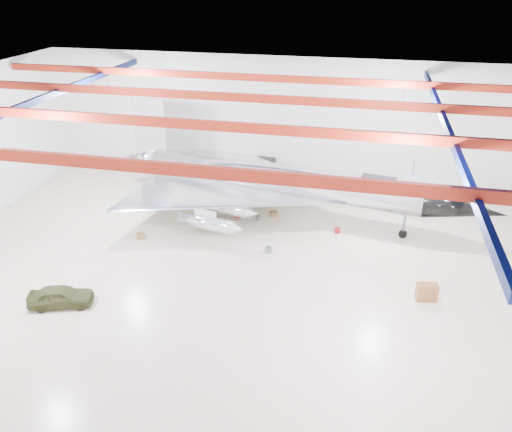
# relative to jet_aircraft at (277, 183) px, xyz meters

# --- Properties ---
(floor) EXTENTS (40.00, 40.00, 0.00)m
(floor) POSITION_rel_jet_aircraft_xyz_m (-1.77, -8.37, -2.67)
(floor) COLOR beige
(floor) RESTS_ON ground
(wall_back) EXTENTS (40.00, 0.00, 40.00)m
(wall_back) POSITION_rel_jet_aircraft_xyz_m (-1.77, 6.63, 2.83)
(wall_back) COLOR silver
(wall_back) RESTS_ON floor
(ceiling) EXTENTS (40.00, 40.00, 0.00)m
(ceiling) POSITION_rel_jet_aircraft_xyz_m (-1.77, -8.37, 8.33)
(ceiling) COLOR #0A0F38
(ceiling) RESTS_ON wall_back
(ceiling_structure) EXTENTS (39.50, 29.50, 1.08)m
(ceiling_structure) POSITION_rel_jet_aircraft_xyz_m (-1.77, -8.37, 7.65)
(ceiling_structure) COLOR maroon
(ceiling_structure) RESTS_ON ceiling
(jet_aircraft) EXTENTS (29.72, 19.62, 8.14)m
(jet_aircraft) POSITION_rel_jet_aircraft_xyz_m (0.00, 0.00, 0.00)
(jet_aircraft) COLOR silver
(jet_aircraft) RESTS_ON floor
(jeep) EXTENTS (3.91, 2.54, 1.24)m
(jeep) POSITION_rel_jet_aircraft_xyz_m (-9.92, -14.18, -2.05)
(jeep) COLOR #383A1D
(jeep) RESTS_ON floor
(desk) EXTENTS (1.27, 0.79, 1.08)m
(desk) POSITION_rel_jet_aircraft_xyz_m (10.57, -9.02, -2.13)
(desk) COLOR brown
(desk) RESTS_ON floor
(crate_ply) EXTENTS (0.68, 0.62, 0.38)m
(crate_ply) POSITION_rel_jet_aircraft_xyz_m (-8.83, -5.88, -2.48)
(crate_ply) COLOR olive
(crate_ply) RESTS_ON floor
(toolbox_red) EXTENTS (0.50, 0.41, 0.34)m
(toolbox_red) POSITION_rel_jet_aircraft_xyz_m (-2.87, -1.04, -2.50)
(toolbox_red) COLOR maroon
(toolbox_red) RESTS_ON floor
(engine_drum) EXTENTS (0.49, 0.49, 0.39)m
(engine_drum) POSITION_rel_jet_aircraft_xyz_m (0.52, -5.74, -2.47)
(engine_drum) COLOR #59595B
(engine_drum) RESTS_ON floor
(parts_bin) EXTENTS (0.65, 0.58, 0.38)m
(parts_bin) POSITION_rel_jet_aircraft_xyz_m (-0.19, -0.26, -2.48)
(parts_bin) COLOR olive
(parts_bin) RESTS_ON floor
(tool_chest) EXTENTS (0.52, 0.52, 0.38)m
(tool_chest) POSITION_rel_jet_aircraft_xyz_m (4.87, -1.89, -2.48)
(tool_chest) COLOR maroon
(tool_chest) RESTS_ON floor
(oil_barrel) EXTENTS (0.75, 0.68, 0.42)m
(oil_barrel) POSITION_rel_jet_aircraft_xyz_m (-4.91, -3.22, -2.46)
(oil_barrel) COLOR olive
(oil_barrel) RESTS_ON floor
(spares_box) EXTENTS (0.41, 0.41, 0.36)m
(spares_box) POSITION_rel_jet_aircraft_xyz_m (-1.21, -1.22, -2.49)
(spares_box) COLOR #59595B
(spares_box) RESTS_ON floor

